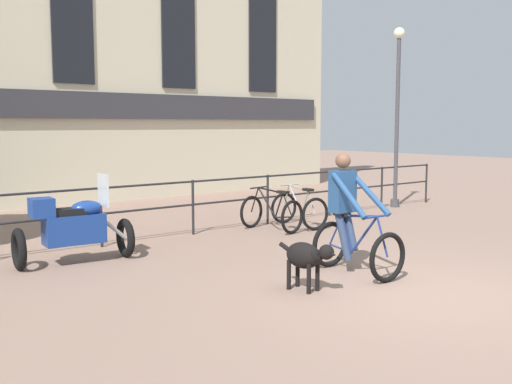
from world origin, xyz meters
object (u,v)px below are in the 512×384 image
(parked_motorcycle, at_px, (73,227))
(parked_bicycle_mid_left, at_px, (299,210))
(street_lamp, at_px, (397,108))
(dog, at_px, (307,256))
(parked_bicycle_near_lamp, at_px, (271,213))
(cyclist_with_bike, at_px, (351,220))

(parked_motorcycle, bearing_deg, parked_bicycle_mid_left, -81.04)
(street_lamp, bearing_deg, parked_bicycle_mid_left, -171.00)
(street_lamp, bearing_deg, parked_motorcycle, -174.44)
(parked_motorcycle, relative_size, street_lamp, 0.40)
(dog, height_order, parked_bicycle_near_lamp, parked_bicycle_near_lamp)
(dog, bearing_deg, parked_motorcycle, 107.56)
(parked_bicycle_near_lamp, bearing_deg, cyclist_with_bike, 58.38)
(parked_bicycle_mid_left, height_order, street_lamp, street_lamp)
(parked_bicycle_near_lamp, relative_size, street_lamp, 0.27)
(parked_bicycle_near_lamp, distance_m, parked_bicycle_mid_left, 0.75)
(parked_motorcycle, distance_m, parked_bicycle_mid_left, 4.92)
(cyclist_with_bike, distance_m, parked_bicycle_mid_left, 3.88)
(cyclist_with_bike, relative_size, dog, 1.93)
(cyclist_with_bike, distance_m, dog, 1.23)
(parked_motorcycle, relative_size, parked_bicycle_near_lamp, 1.48)
(dog, bearing_deg, parked_bicycle_mid_left, 38.37)
(parked_motorcycle, distance_m, street_lamp, 9.12)
(cyclist_with_bike, distance_m, parked_motorcycle, 4.14)
(parked_bicycle_near_lamp, xyz_separation_m, street_lamp, (4.71, 0.63, 2.16))
(cyclist_with_bike, height_order, parked_bicycle_near_lamp, cyclist_with_bike)
(cyclist_with_bike, xyz_separation_m, street_lamp, (6.03, 3.88, 1.76))
(parked_motorcycle, xyz_separation_m, parked_bicycle_mid_left, (4.91, 0.24, -0.20))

